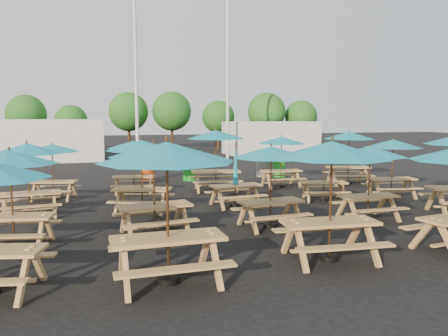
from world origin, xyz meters
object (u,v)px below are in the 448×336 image
object	(u,v)px
picnic_unit_2	(27,152)
picnic_unit_15	(282,143)
picnic_unit_3	(52,151)
waste_bin_1	(190,170)
picnic_unit_5	(153,155)
picnic_unit_11	(216,138)
picnic_unit_9	(271,156)
picnic_unit_14	(325,151)
waste_bin_2	(262,167)
picnic_unit_4	(167,160)
picnic_unit_1	(10,162)
picnic_unit_19	(349,138)
picnic_unit_10	(236,180)
picnic_unit_13	(370,155)
picnic_unit_7	(133,147)
picnic_unit_6	(141,149)
picnic_unit_18	(393,147)
picnic_unit_8	(332,156)
waste_bin_3	(279,167)
waste_bin_0	(148,170)

from	to	relation	value
picnic_unit_2	picnic_unit_15	bearing A→B (deg)	11.88
picnic_unit_3	picnic_unit_15	world-z (taller)	picnic_unit_15
waste_bin_1	picnic_unit_3	bearing A→B (deg)	-149.66
picnic_unit_5	picnic_unit_11	distance (m)	6.75
waste_bin_1	picnic_unit_9	bearing A→B (deg)	-88.25
picnic_unit_14	picnic_unit_15	bearing A→B (deg)	110.02
waste_bin_2	picnic_unit_15	bearing A→B (deg)	-97.18
picnic_unit_4	picnic_unit_15	xyz separation A→B (m)	(6.30, 9.39, -0.34)
picnic_unit_1	picnic_unit_19	bearing A→B (deg)	37.47
picnic_unit_14	picnic_unit_19	world-z (taller)	picnic_unit_19
picnic_unit_10	picnic_unit_13	world-z (taller)	picnic_unit_13
picnic_unit_1	picnic_unit_7	distance (m)	7.16
picnic_unit_6	picnic_unit_14	world-z (taller)	picnic_unit_6
picnic_unit_15	picnic_unit_18	distance (m)	4.46
picnic_unit_1	picnic_unit_8	bearing A→B (deg)	-12.26
picnic_unit_10	waste_bin_1	bearing A→B (deg)	85.67
picnic_unit_6	picnic_unit_15	size ratio (longest dim) A/B	1.28
picnic_unit_2	picnic_unit_14	xyz separation A→B (m)	(9.66, -0.15, -0.15)
picnic_unit_9	picnic_unit_2	bearing A→B (deg)	148.76
waste_bin_2	picnic_unit_10	bearing A→B (deg)	-118.28
picnic_unit_4	waste_bin_2	bearing A→B (deg)	60.47
waste_bin_1	picnic_unit_13	bearing A→B (deg)	-70.10
waste_bin_2	picnic_unit_18	bearing A→B (deg)	-68.72
picnic_unit_8	picnic_unit_10	world-z (taller)	picnic_unit_8
picnic_unit_2	picnic_unit_15	world-z (taller)	picnic_unit_2
picnic_unit_3	waste_bin_3	size ratio (longest dim) A/B	2.31
picnic_unit_18	waste_bin_0	distance (m)	10.69
picnic_unit_7	picnic_unit_11	size ratio (longest dim) A/B	0.84
picnic_unit_6	picnic_unit_19	xyz separation A→B (m)	(9.32, 3.27, 0.06)
picnic_unit_7	picnic_unit_15	size ratio (longest dim) A/B	1.04
picnic_unit_8	picnic_unit_9	bearing A→B (deg)	97.26
picnic_unit_11	picnic_unit_13	bearing A→B (deg)	-55.33
picnic_unit_6	waste_bin_2	size ratio (longest dim) A/B	2.74
picnic_unit_7	picnic_unit_11	world-z (taller)	picnic_unit_11
picnic_unit_4	picnic_unit_5	world-z (taller)	picnic_unit_4
picnic_unit_9	waste_bin_3	bearing A→B (deg)	60.20
picnic_unit_1	waste_bin_2	size ratio (longest dim) A/B	2.49
picnic_unit_5	waste_bin_3	size ratio (longest dim) A/B	2.47
picnic_unit_2	picnic_unit_8	world-z (taller)	picnic_unit_8
picnic_unit_10	waste_bin_1	world-z (taller)	picnic_unit_10
picnic_unit_4	picnic_unit_15	size ratio (longest dim) A/B	1.18
picnic_unit_2	picnic_unit_5	world-z (taller)	picnic_unit_5
picnic_unit_15	picnic_unit_18	size ratio (longest dim) A/B	0.91
picnic_unit_13	picnic_unit_18	distance (m)	4.10
picnic_unit_18	waste_bin_1	world-z (taller)	picnic_unit_18
picnic_unit_4	picnic_unit_13	world-z (taller)	picnic_unit_4
picnic_unit_1	picnic_unit_15	xyz separation A→B (m)	(9.34, 6.30, -0.07)
picnic_unit_6	picnic_unit_8	size ratio (longest dim) A/B	1.08
picnic_unit_3	picnic_unit_5	world-z (taller)	picnic_unit_5
picnic_unit_4	picnic_unit_19	size ratio (longest dim) A/B	0.96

